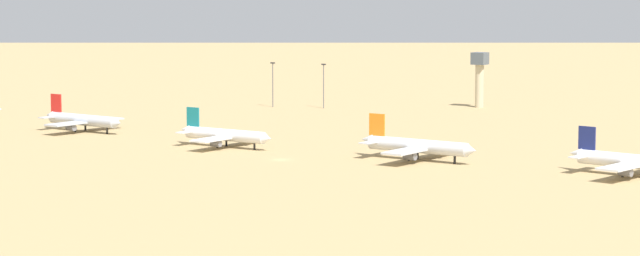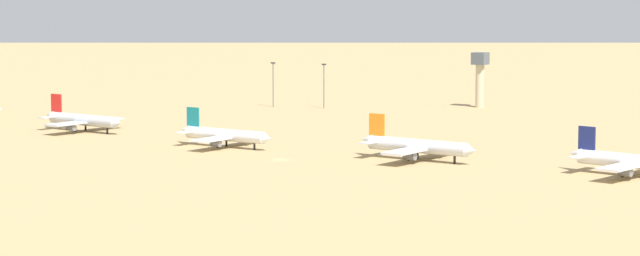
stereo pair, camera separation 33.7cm
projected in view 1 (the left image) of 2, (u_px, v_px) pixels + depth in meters
ground at (281, 160)px, 330.47m from camera, size 4000.00×4000.00×0.00m
parked_jet_red_1 at (82, 120)px, 393.81m from camera, size 33.40×28.18×11.03m
parked_jet_teal_2 at (224, 135)px, 355.71m from camera, size 32.02×26.86×10.59m
parked_jet_orange_3 at (417, 146)px, 329.11m from camera, size 34.52×29.04×11.40m
parked_jet_navy_4 at (631, 161)px, 301.36m from camera, size 33.42×28.45×11.06m
control_tower at (480, 74)px, 470.77m from camera, size 5.20×5.20×20.34m
light_pole_west at (273, 81)px, 472.20m from camera, size 1.80×0.50×16.63m
light_pole_mid at (324, 83)px, 467.74m from camera, size 1.80×0.50×16.39m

